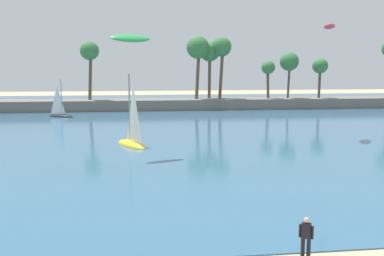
{
  "coord_description": "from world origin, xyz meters",
  "views": [
    {
      "loc": [
        -1.28,
        -6.16,
        7.2
      ],
      "look_at": [
        1.14,
        12.26,
        4.65
      ],
      "focal_mm": 41.67,
      "sensor_mm": 36.0,
      "label": 1
    }
  ],
  "objects": [
    {
      "name": "person_at_waterline",
      "position": [
        5.02,
        9.06,
        0.89
      ],
      "size": [
        0.47,
        0.35,
        1.67
      ],
      "color": "black",
      "rests_on": "ground"
    },
    {
      "name": "sailboat_toward_headland",
      "position": [
        -11.78,
        59.64,
        0.58
      ],
      "size": [
        4.1,
        2.98,
        5.82
      ],
      "color": "black",
      "rests_on": "sea"
    },
    {
      "name": "sea",
      "position": [
        0.0,
        59.34,
        0.03
      ],
      "size": [
        220.0,
        99.47,
        0.06
      ],
      "primitive_type": "cube",
      "color": "#33607F",
      "rests_on": "ground"
    },
    {
      "name": "kite_aloft_low_near_shore",
      "position": [
        17.89,
        36.17,
        11.14
      ],
      "size": [
        2.53,
        3.14,
        0.65
      ],
      "primitive_type": "ellipsoid",
      "rotation": [
        -0.24,
        0.0,
        1.01
      ],
      "color": "red"
    },
    {
      "name": "palm_headland",
      "position": [
        3.34,
        69.14,
        2.49
      ],
      "size": [
        117.28,
        6.17,
        12.42
      ],
      "color": "slate",
      "rests_on": "ground"
    },
    {
      "name": "kite_aloft_high_over_bay",
      "position": [
        -1.44,
        29.3,
        9.42
      ],
      "size": [
        3.42,
        2.2,
        0.94
      ],
      "primitive_type": "ellipsoid",
      "rotation": [
        0.52,
        0.0,
        0.35
      ],
      "color": "green"
    },
    {
      "name": "sailboat_near_shore",
      "position": [
        -1.5,
        34.33,
        0.69
      ],
      "size": [
        3.46,
        4.99,
        7.03
      ],
      "color": "yellow",
      "rests_on": "sea"
    }
  ]
}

